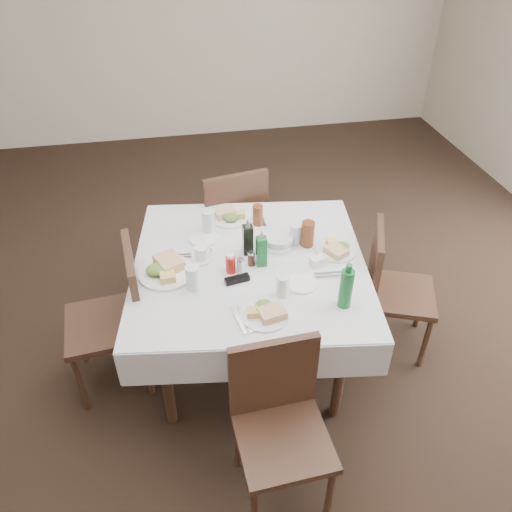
# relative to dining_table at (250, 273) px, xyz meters

# --- Properties ---
(ground_plane) EXTENTS (7.00, 7.00, 0.00)m
(ground_plane) POSITION_rel_dining_table_xyz_m (-0.09, 0.09, -0.68)
(ground_plane) COLOR black
(room_shell) EXTENTS (6.04, 7.04, 2.80)m
(room_shell) POSITION_rel_dining_table_xyz_m (-0.09, 0.09, 1.03)
(room_shell) COLOR #BFB196
(room_shell) RESTS_ON ground
(dining_table) EXTENTS (1.47, 1.47, 0.76)m
(dining_table) POSITION_rel_dining_table_xyz_m (0.00, 0.00, 0.00)
(dining_table) COLOR #332013
(dining_table) RESTS_ON ground
(chair_north) EXTENTS (0.53, 0.53, 0.95)m
(chair_north) POSITION_rel_dining_table_xyz_m (0.01, 0.80, -0.14)
(chair_north) COLOR #332013
(chair_north) RESTS_ON ground
(chair_south) EXTENTS (0.44, 0.44, 0.88)m
(chair_south) POSITION_rel_dining_table_xyz_m (-0.02, -0.83, -0.18)
(chair_south) COLOR #332013
(chair_south) RESTS_ON ground
(chair_east) EXTENTS (0.53, 0.53, 0.86)m
(chair_east) POSITION_rel_dining_table_xyz_m (0.86, -0.03, -0.19)
(chair_east) COLOR #332013
(chair_east) RESTS_ON ground
(chair_west) EXTENTS (0.48, 0.48, 0.93)m
(chair_west) POSITION_rel_dining_table_xyz_m (-0.76, -0.01, -0.15)
(chair_west) COLOR #332013
(chair_west) RESTS_ON ground
(meal_north) EXTENTS (0.26, 0.26, 0.06)m
(meal_north) POSITION_rel_dining_table_xyz_m (-0.04, 0.47, 0.10)
(meal_north) COLOR white
(meal_north) RESTS_ON dining_table
(meal_south) EXTENTS (0.24, 0.24, 0.05)m
(meal_south) POSITION_rel_dining_table_xyz_m (0.00, -0.44, 0.10)
(meal_south) COLOR white
(meal_south) RESTS_ON dining_table
(meal_east) EXTENTS (0.23, 0.23, 0.05)m
(meal_east) POSITION_rel_dining_table_xyz_m (0.51, -0.00, 0.10)
(meal_east) COLOR white
(meal_east) RESTS_ON dining_table
(meal_west) EXTENTS (0.31, 0.31, 0.07)m
(meal_west) POSITION_rel_dining_table_xyz_m (-0.47, -0.01, 0.11)
(meal_west) COLOR white
(meal_west) RESTS_ON dining_table
(side_plate_a) EXTENTS (0.18, 0.18, 0.01)m
(side_plate_a) POSITION_rel_dining_table_xyz_m (-0.23, 0.27, 0.09)
(side_plate_a) COLOR white
(side_plate_a) RESTS_ON dining_table
(side_plate_b) EXTENTS (0.16, 0.16, 0.01)m
(side_plate_b) POSITION_rel_dining_table_xyz_m (0.24, -0.24, 0.09)
(side_plate_b) COLOR white
(side_plate_b) RESTS_ON dining_table
(water_n) EXTENTS (0.08, 0.08, 0.15)m
(water_n) POSITION_rel_dining_table_xyz_m (-0.19, 0.34, 0.16)
(water_n) COLOR silver
(water_n) RESTS_ON dining_table
(water_s) EXTENTS (0.07, 0.07, 0.12)m
(water_s) POSITION_rel_dining_table_xyz_m (0.12, -0.30, 0.14)
(water_s) COLOR silver
(water_s) RESTS_ON dining_table
(water_e) EXTENTS (0.07, 0.07, 0.12)m
(water_e) POSITION_rel_dining_table_xyz_m (0.30, 0.13, 0.14)
(water_e) COLOR silver
(water_e) RESTS_ON dining_table
(water_w) EXTENTS (0.07, 0.07, 0.14)m
(water_w) POSITION_rel_dining_table_xyz_m (-0.33, -0.16, 0.15)
(water_w) COLOR silver
(water_w) RESTS_ON dining_table
(iced_tea_a) EXTENTS (0.06, 0.06, 0.13)m
(iced_tea_a) POSITION_rel_dining_table_xyz_m (0.12, 0.37, 0.15)
(iced_tea_a) COLOR brown
(iced_tea_a) RESTS_ON dining_table
(iced_tea_b) EXTENTS (0.08, 0.08, 0.16)m
(iced_tea_b) POSITION_rel_dining_table_xyz_m (0.36, 0.10, 0.16)
(iced_tea_b) COLOR brown
(iced_tea_b) RESTS_ON dining_table
(bread_basket) EXTENTS (0.19, 0.19, 0.06)m
(bread_basket) POSITION_rel_dining_table_xyz_m (0.19, 0.13, 0.11)
(bread_basket) COLOR silver
(bread_basket) RESTS_ON dining_table
(oil_cruet_dark) EXTENTS (0.06, 0.06, 0.23)m
(oil_cruet_dark) POSITION_rel_dining_table_xyz_m (0.01, 0.09, 0.18)
(oil_cruet_dark) COLOR black
(oil_cruet_dark) RESTS_ON dining_table
(oil_cruet_green) EXTENTS (0.05, 0.05, 0.23)m
(oil_cruet_green) POSITION_rel_dining_table_xyz_m (0.06, -0.03, 0.18)
(oil_cruet_green) COLOR #15642C
(oil_cruet_green) RESTS_ON dining_table
(ketchup_bottle) EXTENTS (0.05, 0.05, 0.12)m
(ketchup_bottle) POSITION_rel_dining_table_xyz_m (-0.12, -0.06, 0.14)
(ketchup_bottle) COLOR #AD1B16
(ketchup_bottle) RESTS_ON dining_table
(salt_shaker) EXTENTS (0.04, 0.04, 0.09)m
(salt_shaker) POSITION_rel_dining_table_xyz_m (-0.06, -0.07, 0.13)
(salt_shaker) COLOR white
(salt_shaker) RESTS_ON dining_table
(pepper_shaker) EXTENTS (0.04, 0.04, 0.09)m
(pepper_shaker) POSITION_rel_dining_table_xyz_m (0.01, -0.02, 0.13)
(pepper_shaker) COLOR #3C2419
(pepper_shaker) RESTS_ON dining_table
(coffee_mug) EXTENTS (0.13, 0.12, 0.08)m
(coffee_mug) POSITION_rel_dining_table_xyz_m (-0.26, 0.07, 0.12)
(coffee_mug) COLOR white
(coffee_mug) RESTS_ON dining_table
(sunglasses) EXTENTS (0.14, 0.07, 0.03)m
(sunglasses) POSITION_rel_dining_table_xyz_m (-0.10, -0.15, 0.10)
(sunglasses) COLOR black
(sunglasses) RESTS_ON dining_table
(green_bottle) EXTENTS (0.07, 0.07, 0.26)m
(green_bottle) POSITION_rel_dining_table_xyz_m (0.40, -0.44, 0.20)
(green_bottle) COLOR #15642C
(green_bottle) RESTS_ON dining_table
(sugar_caddy) EXTENTS (0.10, 0.07, 0.05)m
(sugar_caddy) POSITION_rel_dining_table_xyz_m (0.37, -0.09, 0.11)
(sugar_caddy) COLOR white
(sugar_caddy) RESTS_ON dining_table
(cutlery_n) EXTENTS (0.05, 0.21, 0.01)m
(cutlery_n) POSITION_rel_dining_table_xyz_m (0.14, 0.43, 0.09)
(cutlery_n) COLOR silver
(cutlery_n) RESTS_ON dining_table
(cutlery_s) EXTENTS (0.08, 0.21, 0.01)m
(cutlery_s) POSITION_rel_dining_table_xyz_m (-0.12, -0.44, 0.09)
(cutlery_s) COLOR silver
(cutlery_s) RESTS_ON dining_table
(cutlery_e) EXTENTS (0.20, 0.06, 0.01)m
(cutlery_e) POSITION_rel_dining_table_xyz_m (0.42, -0.20, 0.09)
(cutlery_e) COLOR silver
(cutlery_e) RESTS_ON dining_table
(cutlery_w) EXTENTS (0.17, 0.06, 0.01)m
(cutlery_w) POSITION_rel_dining_table_xyz_m (-0.40, 0.13, 0.09)
(cutlery_w) COLOR silver
(cutlery_w) RESTS_ON dining_table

